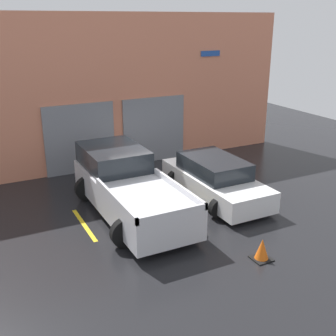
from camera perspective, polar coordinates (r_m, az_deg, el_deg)
ground_plane at (r=14.60m, az=-1.64°, el=-2.99°), size 28.00×28.00×0.00m
shophouse_building at (r=16.74m, az=-6.69°, el=10.13°), size 14.37×0.68×5.85m
pickup_truck at (r=12.82m, az=-5.57°, el=-2.44°), size 2.52×5.40×1.74m
sedan_white at (r=13.92m, az=6.34°, el=-1.51°), size 2.12×4.37×1.33m
parking_stripe_far_left at (r=12.45m, az=-11.29°, el=-7.54°), size 0.12×2.20×0.01m
parking_stripe_left at (r=13.43m, az=0.97°, el=-5.05°), size 0.12×2.20×0.01m
parking_stripe_centre at (r=14.95m, az=11.09°, el=-2.80°), size 0.12×2.20×0.01m
traffic_cone at (r=10.74m, az=12.60°, el=-10.80°), size 0.47×0.47×0.55m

